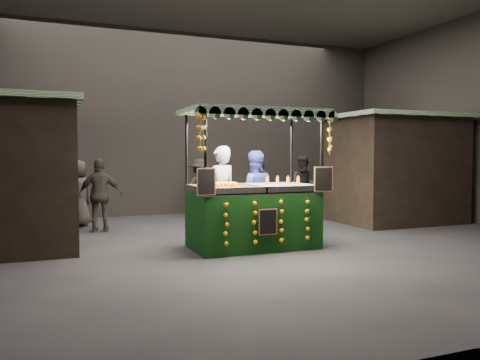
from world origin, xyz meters
name	(u,v)px	position (x,y,z in m)	size (l,w,h in m)	color
ground	(253,245)	(0.00, 0.00, 0.00)	(12.00, 12.00, 0.00)	black
market_hall	(254,56)	(0.00, 0.00, 3.38)	(12.10, 10.10, 5.05)	black
neighbour_stall_right	(396,168)	(4.40, 1.50, 1.31)	(3.00, 2.20, 2.60)	black
juice_stall	(254,206)	(-0.10, -0.28, 0.75)	(2.49, 1.46, 2.41)	black
vendor_grey	(221,194)	(-0.41, 0.60, 0.90)	(0.75, 0.60, 1.80)	slate
vendor_blue	(254,194)	(0.35, 0.81, 0.86)	(0.95, 0.80, 1.71)	navy
shopper_0	(68,194)	(-3.05, 3.46, 0.76)	(0.58, 0.40, 1.52)	#282420
shopper_1	(304,186)	(2.92, 3.37, 0.80)	(0.98, 0.91, 1.61)	black
shopper_2	(100,195)	(-2.43, 2.55, 0.78)	(0.97, 0.53, 1.56)	#2C2824
shopper_3	(200,188)	(0.24, 4.09, 0.77)	(1.14, 0.99, 1.53)	black
shopper_4	(77,193)	(-2.84, 3.47, 0.76)	(0.89, 0.80, 1.53)	#2D2825
shopper_5	(379,182)	(4.42, 2.17, 0.93)	(1.46, 1.73, 1.87)	black
shopper_6	(259,188)	(1.72, 3.60, 0.77)	(0.60, 0.67, 1.53)	black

